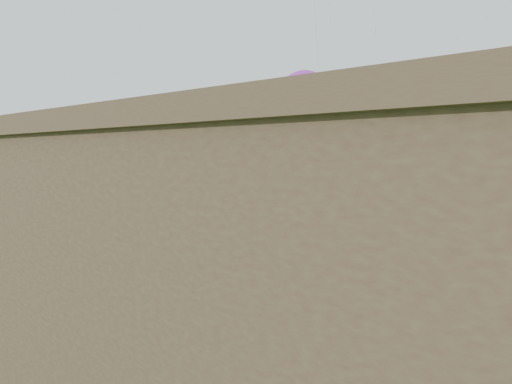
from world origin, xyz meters
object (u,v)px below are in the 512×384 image
(chainlink_fence, at_px, (204,273))
(picnic_table, at_px, (199,308))
(octopus_kite, at_px, (303,121))
(motel, at_px, (392,303))

(chainlink_fence, distance_m, picnic_table, 5.02)
(octopus_kite, bearing_deg, picnic_table, -91.08)
(chainlink_fence, bearing_deg, octopus_kite, 63.11)
(picnic_table, bearing_deg, chainlink_fence, 151.99)
(motel, height_order, picnic_table, motel)
(motel, relative_size, octopus_kite, 2.32)
(motel, relative_size, picnic_table, 7.83)
(chainlink_fence, bearing_deg, motel, -28.30)
(picnic_table, xyz_separation_m, octopus_kite, (-0.87, 8.73, 8.07))
(chainlink_fence, height_order, motel, motel)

